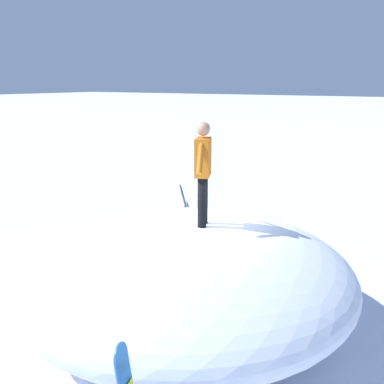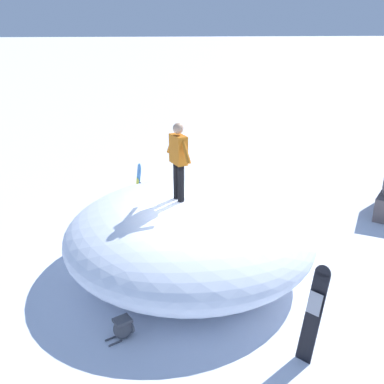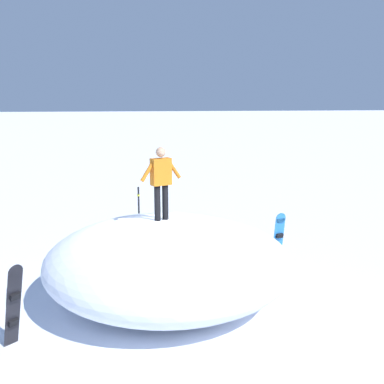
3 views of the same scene
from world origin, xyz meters
name	(u,v)px [view 1 (image 1 of 3)]	position (x,y,z in m)	size (l,w,h in m)	color
ground	(195,308)	(0.00, 0.00, 0.00)	(240.00, 240.00, 0.00)	white
snow_mound	(186,276)	(0.56, 0.17, 0.90)	(5.56, 5.53, 1.79)	white
snowboarder_standing	(203,167)	(0.43, 0.40, 2.74)	(0.96, 0.49, 1.66)	black
snowboard_secondary_upright	(188,217)	(-2.38, -1.70, 0.87)	(0.50, 0.51, 1.68)	black
backpack_near	(308,283)	(-1.71, 1.53, 0.21)	(0.47, 0.57, 0.40)	#4C4C51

